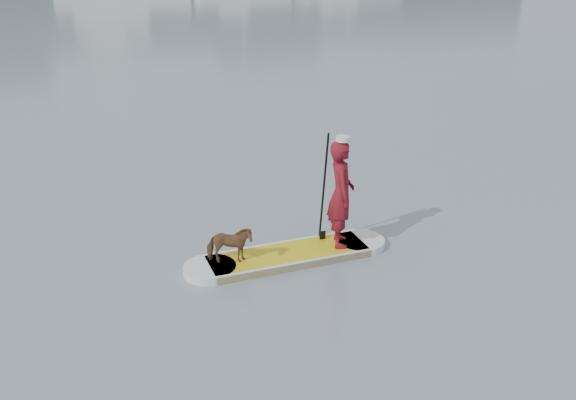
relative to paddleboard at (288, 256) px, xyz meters
name	(u,v)px	position (x,y,z in m)	size (l,w,h in m)	color
ground	(100,241)	(-2.77, 1.54, -0.06)	(140.00, 140.00, 0.00)	slate
paddleboard	(288,256)	(0.00, 0.00, 0.00)	(3.30, 0.94, 0.12)	gold
paddler	(341,194)	(0.88, 0.05, 0.91)	(0.62, 0.41, 1.71)	maroon
white_cap	(343,139)	(0.88, 0.05, 1.80)	(0.22, 0.22, 0.07)	silver
dog	(229,245)	(-0.93, -0.05, 0.35)	(0.31, 0.69, 0.58)	brown
paddle	(323,201)	(0.67, 0.27, 0.74)	(0.10, 0.30, 2.00)	black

